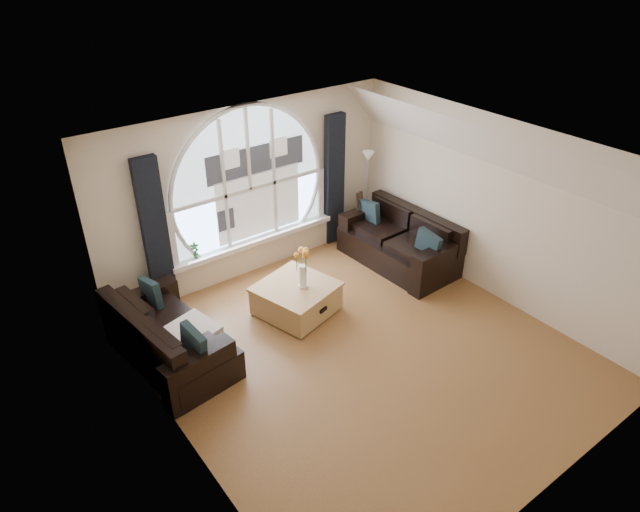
{
  "coord_description": "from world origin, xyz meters",
  "views": [
    {
      "loc": [
        -3.95,
        -4.37,
        4.96
      ],
      "look_at": [
        0.0,
        0.9,
        1.05
      ],
      "focal_mm": 31.86,
      "sensor_mm": 36.0,
      "label": 1
    }
  ],
  "objects": [
    {
      "name": "sofa_right",
      "position": [
        1.96,
        1.36,
        0.4
      ],
      "size": [
        1.05,
        2.0,
        0.87
      ],
      "primitive_type": "cube",
      "rotation": [
        0.0,
        0.0,
        0.03
      ],
      "color": "black",
      "rests_on": "ground"
    },
    {
      "name": "vase_flowers",
      "position": [
        -0.1,
        1.17,
        0.84
      ],
      "size": [
        0.24,
        0.24,
        0.7
      ],
      "primitive_type": "cube",
      "color": "white",
      "rests_on": "coffee_chest"
    },
    {
      "name": "ceiling",
      "position": [
        0.0,
        0.0,
        2.7
      ],
      "size": [
        5.0,
        5.5,
        0.01
      ],
      "primitive_type": "cube",
      "color": "silver",
      "rests_on": "ground"
    },
    {
      "name": "potted_plant",
      "position": [
        -1.04,
        2.65,
        0.68
      ],
      "size": [
        0.16,
        0.13,
        0.26
      ],
      "primitive_type": "imported",
      "rotation": [
        0.0,
        0.0,
        -0.31
      ],
      "color": "#1E6023",
      "rests_on": "window_sill"
    },
    {
      "name": "coffee_chest",
      "position": [
        -0.17,
        1.25,
        0.25
      ],
      "size": [
        1.23,
        1.23,
        0.49
      ],
      "primitive_type": "cube",
      "rotation": [
        0.0,
        0.0,
        0.26
      ],
      "color": "#A8824D",
      "rests_on": "ground"
    },
    {
      "name": "wall_front",
      "position": [
        0.0,
        -2.75,
        1.35
      ],
      "size": [
        5.0,
        0.01,
        2.7
      ],
      "primitive_type": "cube",
      "color": "beige",
      "rests_on": "ground"
    },
    {
      "name": "wall_left",
      "position": [
        -2.5,
        0.0,
        1.35
      ],
      "size": [
        0.01,
        5.5,
        2.7
      ],
      "primitive_type": "cube",
      "color": "beige",
      "rests_on": "ground"
    },
    {
      "name": "wall_right",
      "position": [
        2.5,
        0.0,
        1.35
      ],
      "size": [
        0.01,
        5.5,
        2.7
      ],
      "primitive_type": "cube",
      "color": "beige",
      "rests_on": "ground"
    },
    {
      "name": "sofa_left",
      "position": [
        -2.06,
        1.34,
        0.4
      ],
      "size": [
        1.17,
        1.97,
        0.83
      ],
      "primitive_type": "cube",
      "rotation": [
        0.0,
        0.0,
        0.13
      ],
      "color": "black",
      "rests_on": "ground"
    },
    {
      "name": "throw_blanket",
      "position": [
        -1.84,
        1.13,
        0.5
      ],
      "size": [
        0.67,
        0.67,
        0.1
      ],
      "primitive_type": "cube",
      "rotation": [
        0.0,
        0.0,
        0.26
      ],
      "color": "silver",
      "rests_on": "sofa_left"
    },
    {
      "name": "curtain_left",
      "position": [
        -1.6,
        2.63,
        1.15
      ],
      "size": [
        0.35,
        0.12,
        2.3
      ],
      "primitive_type": "cube",
      "color": "black",
      "rests_on": "ground"
    },
    {
      "name": "arched_window",
      "position": [
        0.0,
        2.72,
        1.62
      ],
      "size": [
        2.6,
        0.06,
        2.15
      ],
      "primitive_type": "cube",
      "color": "silver",
      "rests_on": "wall_back"
    },
    {
      "name": "floor_lamp",
      "position": [
        2.16,
        2.42,
        0.8
      ],
      "size": [
        0.24,
        0.24,
        1.6
      ],
      "primitive_type": "cube",
      "color": "#B2B2B2",
      "rests_on": "ground"
    },
    {
      "name": "attic_slope",
      "position": [
        2.2,
        0.0,
        2.35
      ],
      "size": [
        0.92,
        5.5,
        0.72
      ],
      "primitive_type": "cube",
      "color": "silver",
      "rests_on": "ground"
    },
    {
      "name": "neighbor_house",
      "position": [
        0.15,
        2.71,
        1.5
      ],
      "size": [
        1.7,
        0.02,
        1.5
      ],
      "primitive_type": "cube",
      "color": "silver",
      "rests_on": "wall_back"
    },
    {
      "name": "window_sill",
      "position": [
        0.0,
        2.65,
        0.51
      ],
      "size": [
        2.9,
        0.22,
        0.08
      ],
      "primitive_type": "cube",
      "color": "white",
      "rests_on": "wall_back"
    },
    {
      "name": "ground",
      "position": [
        0.0,
        0.0,
        0.0
      ],
      "size": [
        5.0,
        5.5,
        0.01
      ],
      "primitive_type": "cube",
      "color": "brown",
      "rests_on": "ground"
    },
    {
      "name": "curtain_right",
      "position": [
        1.6,
        2.63,
        1.15
      ],
      "size": [
        0.35,
        0.12,
        2.3
      ],
      "primitive_type": "cube",
      "color": "black",
      "rests_on": "ground"
    },
    {
      "name": "guitar",
      "position": [
        1.8,
        2.27,
        0.53
      ],
      "size": [
        0.42,
        0.36,
        1.06
      ],
      "primitive_type": "cube",
      "rotation": [
        0.0,
        0.0,
        -0.4
      ],
      "color": "brown",
      "rests_on": "ground"
    },
    {
      "name": "wall_back",
      "position": [
        0.0,
        2.75,
        1.35
      ],
      "size": [
        5.0,
        0.01,
        2.7
      ],
      "primitive_type": "cube",
      "color": "beige",
      "rests_on": "ground"
    },
    {
      "name": "window_frame",
      "position": [
        0.0,
        2.69,
        1.62
      ],
      "size": [
        2.76,
        0.08,
        2.15
      ],
      "primitive_type": "cube",
      "color": "white",
      "rests_on": "wall_back"
    }
  ]
}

